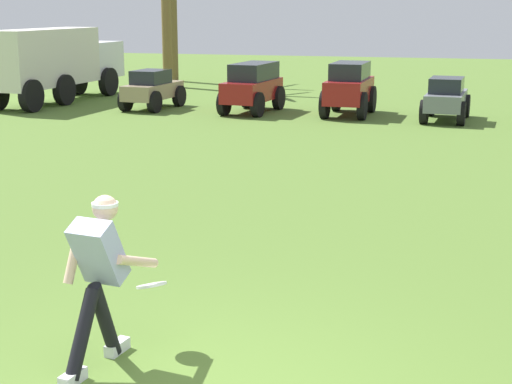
{
  "coord_description": "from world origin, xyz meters",
  "views": [
    {
      "loc": [
        1.83,
        -4.86,
        2.9
      ],
      "look_at": [
        -0.28,
        3.2,
        0.9
      ],
      "focal_mm": 55.0,
      "sensor_mm": 36.0,
      "label": 1
    }
  ],
  "objects": [
    {
      "name": "frisbee_thrower",
      "position": [
        -0.92,
        0.62,
        0.79
      ],
      "size": [
        0.57,
        1.09,
        1.4
      ],
      "color": "black",
      "rests_on": "ground_plane"
    },
    {
      "name": "frisbee_in_flight",
      "position": [
        -0.65,
        1.06,
        0.55
      ],
      "size": [
        0.37,
        0.37,
        0.1
      ],
      "color": "white"
    },
    {
      "name": "parked_car_slot_a",
      "position": [
        -6.64,
        15.9,
        0.56
      ],
      "size": [
        1.29,
        2.28,
        1.1
      ],
      "color": "#998466",
      "rests_on": "ground_plane"
    },
    {
      "name": "parked_car_slot_b",
      "position": [
        -3.71,
        15.94,
        0.72
      ],
      "size": [
        1.39,
        2.49,
        1.34
      ],
      "color": "maroon",
      "rests_on": "ground_plane"
    },
    {
      "name": "parked_car_slot_c",
      "position": [
        -1.06,
        16.01,
        0.74
      ],
      "size": [
        1.25,
        2.39,
        1.4
      ],
      "color": "maroon",
      "rests_on": "ground_plane"
    },
    {
      "name": "parked_car_slot_d",
      "position": [
        1.47,
        15.63,
        0.56
      ],
      "size": [
        1.23,
        2.26,
        1.1
      ],
      "color": "slate",
      "rests_on": "ground_plane"
    },
    {
      "name": "box_truck",
      "position": [
        -9.99,
        16.65,
        1.23
      ],
      "size": [
        1.77,
        5.97,
        2.2
      ],
      "color": "silver",
      "rests_on": "ground_plane"
    }
  ]
}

